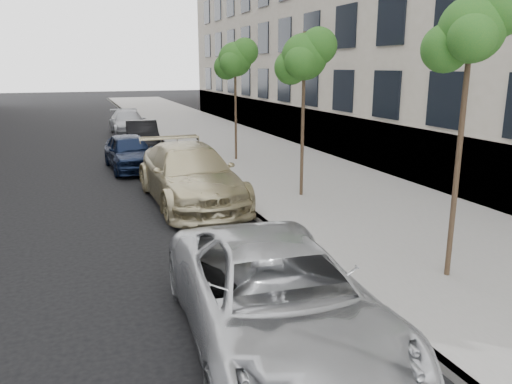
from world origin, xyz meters
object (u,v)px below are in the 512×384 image
minivan (276,298)px  suv (190,175)px  tree_mid (305,57)px  sedan_blue (130,152)px  sedan_black (142,135)px  tree_far (236,59)px  sedan_rear (128,123)px  tree_near (472,31)px

minivan → suv: 8.29m
tree_mid → sedan_blue: tree_mid is taller
minivan → sedan_black: size_ratio=1.32×
tree_far → sedan_rear: (-3.33, 10.76, -3.56)m
tree_near → minivan: size_ratio=0.93×
suv → sedan_rear: size_ratio=1.22×
tree_mid → sedan_blue: size_ratio=1.19×
tree_mid → tree_near: bearing=-90.0°
tree_near → sedan_rear: (-3.33, 23.76, -3.87)m
tree_mid → sedan_black: 12.24m
sedan_black → sedan_rear: size_ratio=0.87×
sedan_rear → sedan_black: bearing=-90.0°
minivan → sedan_rear: size_ratio=1.15×
tree_far → suv: 7.43m
suv → sedan_black: suv is taller
tree_mid → suv: bearing=166.7°
suv → sedan_black: bearing=88.6°
tree_mid → sedan_black: (-3.33, 11.23, -3.56)m
tree_near → sedan_blue: (-4.45, 12.93, -3.87)m
tree_far → minivan: bearing=-105.8°
minivan → tree_mid: bearing=66.6°
suv → tree_far: bearing=58.3°
sedan_black → sedan_blue: bearing=-98.5°
tree_far → sedan_blue: tree_far is taller
sedan_blue → sedan_black: sedan_blue is taller
sedan_blue → sedan_rear: size_ratio=0.86×
tree_mid → tree_far: 6.50m
suv → sedan_blue: bearing=99.9°
tree_far → sedan_black: size_ratio=1.17×
suv → sedan_blue: (-1.13, 5.64, -0.15)m
tree_far → sedan_blue: bearing=-179.1°
tree_near → sedan_black: bearing=100.6°
tree_near → sedan_blue: tree_near is taller
suv → minivan: bearing=-95.8°
sedan_blue → sedan_black: bearing=73.7°
tree_far → sedan_blue: size_ratio=1.20×
suv → sedan_rear: suv is taller
minivan → sedan_blue: bearing=96.5°
tree_near → suv: tree_near is taller
tree_near → sedan_blue: bearing=109.0°
tree_near → minivan: tree_near is taller
sedan_blue → tree_mid: bearing=-58.4°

